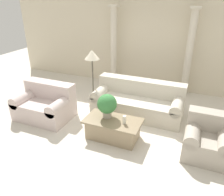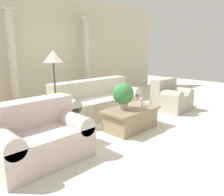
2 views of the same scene
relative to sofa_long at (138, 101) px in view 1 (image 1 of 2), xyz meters
name	(u,v)px [view 1 (image 1 of 2)]	position (x,y,z in m)	size (l,w,h in m)	color
ground_plane	(120,125)	(-0.22, -0.73, -0.34)	(16.00, 16.00, 0.00)	silver
wall_back	(151,38)	(-0.22, 1.94, 1.26)	(10.00, 0.06, 3.20)	beige
sofa_long	(138,101)	(0.00, 0.00, 0.00)	(2.25, 0.92, 0.85)	beige
loveseat	(45,104)	(-2.08, -1.06, 0.01)	(1.33, 0.92, 0.85)	beige
coffee_table	(113,129)	(-0.18, -1.24, -0.12)	(1.19, 0.65, 0.44)	#998466
potted_plant	(107,104)	(-0.34, -1.17, 0.39)	(0.42, 0.42, 0.52)	#B2A893
pillar_candle	(124,120)	(0.09, -1.28, 0.18)	(0.07, 0.07, 0.18)	silver
floor_lamp	(92,59)	(-1.21, -0.12, 1.01)	(0.38, 0.38, 1.58)	#4C473D
column_left	(114,47)	(-1.33, 1.58, 0.96)	(0.28, 0.28, 2.54)	beige
column_right	(189,54)	(0.97, 1.58, 0.96)	(0.28, 0.28, 2.54)	beige
armchair	(208,139)	(1.68, -1.05, 0.01)	(0.84, 0.82, 0.82)	#ADA393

